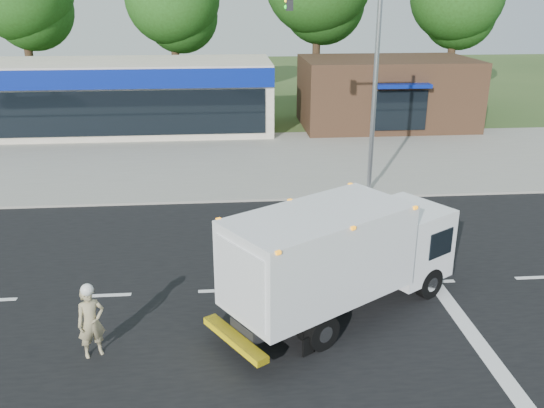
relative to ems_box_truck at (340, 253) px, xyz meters
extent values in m
plane|color=#385123|center=(0.02, 1.41, -1.69)|extent=(120.00, 120.00, 0.00)
cube|color=black|center=(0.02, 1.41, -1.69)|extent=(60.00, 14.00, 0.02)
cube|color=gray|center=(0.02, 9.61, -1.63)|extent=(60.00, 2.40, 0.12)
cube|color=gray|center=(0.02, 15.41, -1.68)|extent=(60.00, 9.00, 0.02)
cube|color=silver|center=(-5.98, 1.41, -1.68)|extent=(1.20, 0.15, 0.01)
cube|color=silver|center=(-2.98, 1.41, -1.68)|extent=(1.20, 0.15, 0.01)
cube|color=silver|center=(0.02, 1.41, -1.68)|extent=(1.20, 0.15, 0.01)
cube|color=silver|center=(3.02, 1.41, -1.68)|extent=(1.20, 0.15, 0.01)
cube|color=silver|center=(6.02, 1.41, -1.68)|extent=(1.20, 0.15, 0.01)
cube|color=silver|center=(3.02, -1.59, -1.68)|extent=(0.40, 7.00, 0.01)
cube|color=black|center=(-0.61, -0.39, -1.07)|extent=(4.25, 3.14, 0.31)
cube|color=white|center=(2.07, 1.31, -0.31)|extent=(2.54, 2.58, 1.88)
cube|color=black|center=(2.78, 1.76, -0.13)|extent=(1.02, 1.51, 0.80)
cube|color=white|center=(-0.61, -0.39, 0.18)|extent=(4.92, 4.20, 2.10)
cube|color=silver|center=(-2.51, -1.59, 0.14)|extent=(1.00, 1.54, 1.70)
cube|color=yellow|center=(-2.65, -1.68, -1.20)|extent=(1.41, 1.98, 0.16)
cube|color=orange|center=(-0.61, -0.39, 1.21)|extent=(4.79, 4.14, 0.07)
cylinder|color=black|center=(1.65, 2.05, -1.27)|extent=(0.87, 0.69, 0.86)
cylinder|color=black|center=(2.56, 0.62, -1.27)|extent=(0.87, 0.69, 0.86)
cylinder|color=black|center=(-1.62, 0.03, -1.27)|extent=(0.87, 0.69, 0.86)
cylinder|color=black|center=(-0.66, -1.48, -1.27)|extent=(0.87, 0.69, 0.86)
imported|color=tan|center=(-5.80, -1.29, -0.85)|extent=(0.73, 0.64, 1.68)
sphere|color=white|center=(-5.80, -1.29, -0.04)|extent=(0.28, 0.28, 0.28)
cube|color=beige|center=(-8.98, 21.41, 0.31)|extent=(18.00, 6.00, 4.00)
cube|color=navy|center=(-8.98, 18.36, 1.71)|extent=(18.00, 0.30, 1.00)
cube|color=black|center=(-8.98, 18.36, -0.09)|extent=(17.00, 0.12, 2.40)
cube|color=#382316|center=(7.02, 21.41, 0.31)|extent=(10.00, 6.00, 4.00)
cube|color=navy|center=(7.02, 18.31, 1.21)|extent=(3.00, 1.20, 0.20)
cube|color=black|center=(7.02, 18.36, -0.19)|extent=(3.00, 0.12, 2.20)
cylinder|color=gray|center=(3.02, 9.01, 2.31)|extent=(0.18, 0.18, 8.00)
cube|color=black|center=(-0.28, 9.01, 5.71)|extent=(0.25, 0.25, 0.70)
cylinder|color=#332114|center=(-15.98, 29.41, 1.98)|extent=(0.56, 0.56, 7.35)
sphere|color=#224915|center=(-15.48, 29.91, 4.82)|extent=(5.46, 5.46, 5.46)
cylinder|color=#332114|center=(-5.98, 29.41, 1.74)|extent=(0.56, 0.56, 6.86)
sphere|color=#224915|center=(-5.48, 29.91, 4.38)|extent=(5.10, 5.10, 5.10)
cylinder|color=#332114|center=(4.02, 29.41, 2.23)|extent=(0.56, 0.56, 7.84)
sphere|color=#224915|center=(4.52, 29.91, 5.25)|extent=(5.82, 5.82, 5.82)
cylinder|color=#332114|center=(14.02, 29.41, 1.81)|extent=(0.56, 0.56, 7.00)
sphere|color=#224915|center=(14.52, 29.91, 4.51)|extent=(5.20, 5.20, 5.20)
camera|label=1|loc=(-2.76, -12.58, 6.01)|focal=38.00mm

